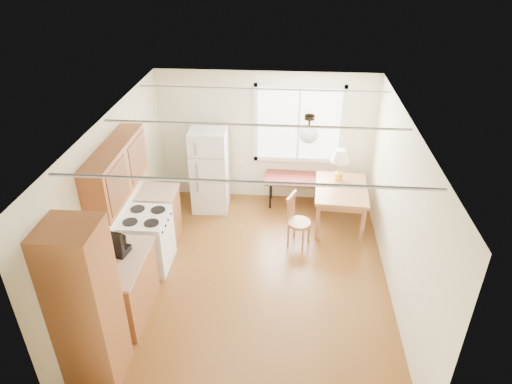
# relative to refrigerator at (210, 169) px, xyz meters

# --- Properties ---
(room_shell) EXTENTS (4.60, 5.60, 2.62)m
(room_shell) POSITION_rel_refrigerator_xyz_m (1.00, -2.01, 0.45)
(room_shell) COLOR #552F11
(room_shell) RESTS_ON ground
(kitchen_run) EXTENTS (0.65, 3.40, 2.20)m
(kitchen_run) POSITION_rel_refrigerator_xyz_m (-0.72, -2.64, 0.05)
(kitchen_run) COLOR brown
(kitchen_run) RESTS_ON ground
(window_unit) EXTENTS (1.64, 0.05, 1.51)m
(window_unit) POSITION_rel_refrigerator_xyz_m (1.60, 0.47, 0.75)
(window_unit) COLOR white
(window_unit) RESTS_ON room_shell
(pendant_light) EXTENTS (0.26, 0.26, 0.40)m
(pendant_light) POSITION_rel_refrigerator_xyz_m (1.70, -1.61, 1.44)
(pendant_light) COLOR black
(pendant_light) RESTS_ON room_shell
(refrigerator) EXTENTS (0.68, 0.70, 1.59)m
(refrigerator) POSITION_rel_refrigerator_xyz_m (0.00, 0.00, 0.00)
(refrigerator) COLOR white
(refrigerator) RESTS_ON ground
(bench) EXTENTS (1.33, 0.52, 0.61)m
(bench) POSITION_rel_refrigerator_xyz_m (1.67, 0.21, -0.25)
(bench) COLOR maroon
(bench) RESTS_ON ground
(dining_table) EXTENTS (0.95, 1.23, 0.74)m
(dining_table) POSITION_rel_refrigerator_xyz_m (2.38, -0.41, -0.16)
(dining_table) COLOR #965D39
(dining_table) RESTS_ON ground
(chair) EXTENTS (0.44, 0.43, 0.88)m
(chair) POSITION_rel_refrigerator_xyz_m (1.58, -1.02, -0.29)
(chair) COLOR #965D39
(chair) RESTS_ON ground
(table_lamp) EXTENTS (0.33, 0.33, 0.58)m
(table_lamp) POSITION_rel_refrigerator_xyz_m (2.34, -0.10, 0.37)
(table_lamp) COLOR gold
(table_lamp) RESTS_ON dining_table
(coffee_maker) EXTENTS (0.24, 0.29, 0.39)m
(coffee_maker) POSITION_rel_refrigerator_xyz_m (-0.72, -2.74, 0.25)
(coffee_maker) COLOR black
(coffee_maker) RESTS_ON kitchen_run
(kettle) EXTENTS (0.13, 0.13, 0.25)m
(kettle) POSITION_rel_refrigerator_xyz_m (-0.79, -2.77, 0.21)
(kettle) COLOR red
(kettle) RESTS_ON kitchen_run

